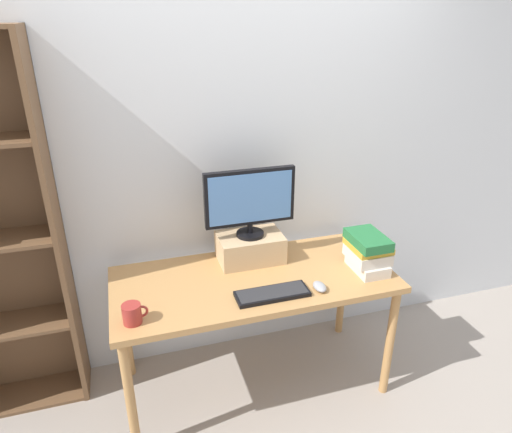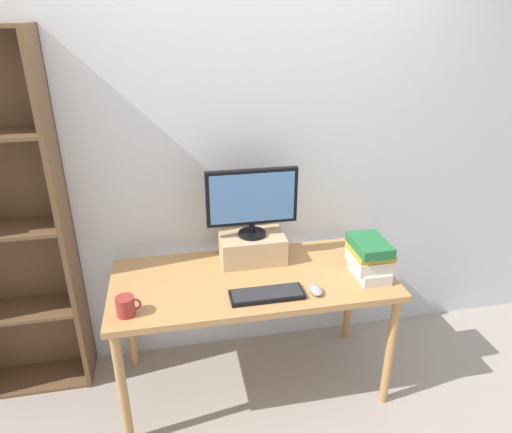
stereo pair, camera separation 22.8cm
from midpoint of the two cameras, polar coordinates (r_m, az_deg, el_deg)
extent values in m
plane|color=#9E9389|center=(3.04, -2.51, -19.95)|extent=(12.00, 12.00, 0.00)
cube|color=silver|center=(2.75, -5.45, 6.88)|extent=(7.00, 0.08, 2.60)
cube|color=#B7844C|center=(2.57, -2.81, -7.95)|extent=(1.56, 0.70, 0.04)
cylinder|color=#B7844C|center=(2.53, -18.13, -21.05)|extent=(0.05, 0.05, 0.73)
cylinder|color=#B7844C|center=(2.82, 14.09, -15.13)|extent=(0.05, 0.05, 0.73)
cylinder|color=#B7844C|center=(2.99, -18.21, -13.02)|extent=(0.05, 0.05, 0.73)
cylinder|color=#B7844C|center=(3.24, 8.74, -8.88)|extent=(0.05, 0.05, 0.73)
cube|color=brown|center=(2.67, -25.74, -2.17)|extent=(0.03, 0.28, 2.07)
cube|color=brown|center=(3.29, -28.43, -19.08)|extent=(0.64, 0.27, 0.02)
cube|color=brown|center=(2.99, -30.40, -11.67)|extent=(0.64, 0.27, 0.02)
cube|color=tan|center=(2.70, -3.16, -3.94)|extent=(0.38, 0.25, 0.16)
cylinder|color=black|center=(2.66, -3.20, -2.22)|extent=(0.16, 0.16, 0.02)
cylinder|color=black|center=(2.64, -3.22, -1.47)|extent=(0.03, 0.03, 0.06)
cube|color=black|center=(2.56, -3.32, 2.39)|extent=(0.52, 0.04, 0.33)
cube|color=#4C7AB7|center=(2.55, -3.21, 2.23)|extent=(0.48, 0.00, 0.29)
cube|color=black|center=(2.40, -0.71, -9.73)|extent=(0.39, 0.14, 0.02)
cube|color=#28282B|center=(2.39, -0.71, -9.48)|extent=(0.36, 0.12, 0.00)
ellipsoid|color=#99999E|center=(2.46, 5.32, -8.79)|extent=(0.06, 0.10, 0.04)
cube|color=silver|center=(2.66, 11.39, -6.04)|extent=(0.16, 0.24, 0.06)
cube|color=silver|center=(2.64, 11.39, -4.74)|extent=(0.20, 0.22, 0.07)
cube|color=gold|center=(2.62, 11.45, -3.69)|extent=(0.20, 0.23, 0.03)
cube|color=#236B38|center=(2.59, 11.39, -2.90)|extent=(0.18, 0.26, 0.05)
cylinder|color=#9E2D28|center=(2.30, -18.08, -11.58)|extent=(0.09, 0.09, 0.10)
torus|color=#9E2D28|center=(2.30, -16.95, -11.35)|extent=(0.06, 0.01, 0.06)
camera|label=1|loc=(0.11, -92.63, -1.18)|focal=32.00mm
camera|label=2|loc=(0.11, 87.37, 1.18)|focal=32.00mm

